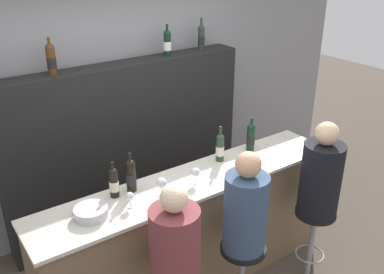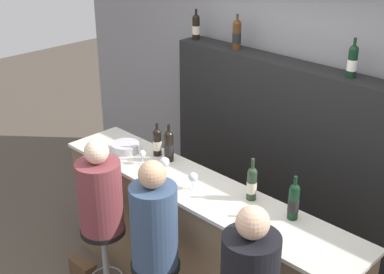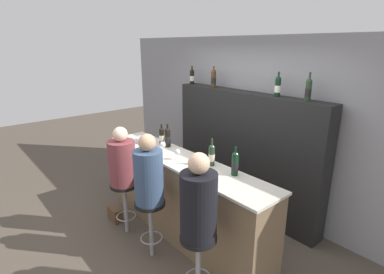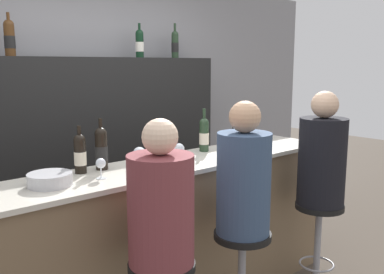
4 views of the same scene
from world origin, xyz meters
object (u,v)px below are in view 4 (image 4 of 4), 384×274
object	(u,v)px
wine_bottle_backbar_2	(140,43)
metal_bowl	(50,179)
wine_bottle_counter_3	(237,129)
guest_seated_middle	(244,177)
wine_glass_2	(179,149)
bar_stool_right	(319,224)
wine_glass_1	(139,154)
bar_stool_middle	(242,257)
wine_bottle_counter_2	(204,134)
wine_bottle_counter_1	(101,148)
wine_bottle_backbar_3	(175,44)
guest_seated_left	(161,204)
wine_bottle_backbar_1	(9,38)
wine_bottle_counter_0	(80,153)
wine_glass_0	(101,164)
guest_seated_right	(322,157)

from	to	relation	value
wine_bottle_backbar_2	metal_bowl	distance (m)	2.02
wine_bottle_counter_3	guest_seated_middle	bearing A→B (deg)	-133.94
wine_glass_2	bar_stool_right	size ratio (longest dim) A/B	0.19
wine_glass_1	bar_stool_middle	xyz separation A→B (m)	(0.43, -0.50, -0.64)
wine_bottle_counter_2	metal_bowl	world-z (taller)	wine_bottle_counter_2
wine_bottle_counter_1	wine_glass_1	xyz separation A→B (m)	(0.16, -0.20, -0.03)
wine_bottle_backbar_3	bar_stool_middle	size ratio (longest dim) A/B	0.47
guest_seated_left	guest_seated_middle	distance (m)	0.63
wine_bottle_counter_1	wine_bottle_backbar_3	bearing A→B (deg)	36.09
wine_bottle_counter_3	wine_bottle_backbar_1	xyz separation A→B (m)	(-1.43, 1.05, 0.73)
wine_bottle_counter_1	wine_bottle_counter_0	bearing A→B (deg)	-180.00
wine_glass_2	guest_seated_left	world-z (taller)	guest_seated_left
wine_glass_2	metal_bowl	xyz separation A→B (m)	(-0.88, 0.05, -0.06)
wine_bottle_backbar_2	bar_stool_middle	distance (m)	2.27
wine_glass_0	guest_seated_right	bearing A→B (deg)	-17.72
guest_seated_middle	guest_seated_right	size ratio (longest dim) A/B	0.97
wine_glass_0	wine_bottle_backbar_2	bearing A→B (deg)	47.90
wine_bottle_counter_0	wine_glass_1	size ratio (longest dim) A/B	1.92
metal_bowl	guest_seated_middle	size ratio (longest dim) A/B	0.30
wine_glass_2	wine_bottle_counter_1	bearing A→B (deg)	157.60
wine_bottle_backbar_3	guest_seated_middle	xyz separation A→B (m)	(-0.85, -1.74, -0.88)
wine_bottle_counter_3	wine_bottle_backbar_3	world-z (taller)	wine_bottle_backbar_3
wine_bottle_backbar_3	bar_stool_right	world-z (taller)	wine_bottle_backbar_3
wine_glass_2	bar_stool_middle	world-z (taller)	wine_glass_2
wine_glass_0	guest_seated_right	distance (m)	1.63
wine_bottle_counter_0	wine_bottle_counter_1	world-z (taller)	wine_bottle_counter_1
wine_glass_1	wine_bottle_counter_2	bearing A→B (deg)	15.13
bar_stool_right	wine_bottle_backbar_2	bearing A→B (deg)	103.80
wine_glass_2	bar_stool_right	distance (m)	1.25
wine_bottle_counter_1	bar_stool_right	world-z (taller)	wine_bottle_counter_1
wine_bottle_counter_2	wine_glass_1	world-z (taller)	wine_bottle_counter_2
wine_bottle_backbar_1	wine_bottle_counter_2	bearing A→B (deg)	-44.46
wine_bottle_counter_3	bar_stool_right	world-z (taller)	wine_bottle_counter_3
wine_bottle_counter_0	metal_bowl	distance (m)	0.31
wine_bottle_counter_2	metal_bowl	size ratio (longest dim) A/B	1.35
wine_glass_2	metal_bowl	distance (m)	0.89
wine_bottle_counter_2	wine_bottle_backbar_2	xyz separation A→B (m)	(0.12, 1.05, 0.73)
guest_seated_middle	metal_bowl	bearing A→B (deg)	151.03
wine_glass_2	guest_seated_left	xyz separation A→B (m)	(-0.52, -0.50, -0.14)
wine_glass_1	wine_bottle_backbar_1	bearing A→B (deg)	105.22
metal_bowl	wine_bottle_counter_2	bearing A→B (deg)	6.42
wine_bottle_counter_3	wine_glass_2	size ratio (longest dim) A/B	2.37
wine_bottle_counter_1	metal_bowl	xyz separation A→B (m)	(-0.40, -0.15, -0.10)
guest_seated_middle	bar_stool_right	distance (m)	1.00
wine_bottle_backbar_2	bar_stool_right	distance (m)	2.27
wine_bottle_counter_0	wine_bottle_backbar_1	world-z (taller)	wine_bottle_backbar_1
wine_bottle_counter_1	wine_bottle_backbar_1	xyz separation A→B (m)	(-0.18, 1.05, 0.73)
wine_bottle_counter_0	wine_bottle_backbar_2	distance (m)	1.72
wine_bottle_counter_3	guest_seated_left	bearing A→B (deg)	-151.89
guest_seated_right	wine_bottle_backbar_2	bearing A→B (deg)	103.80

